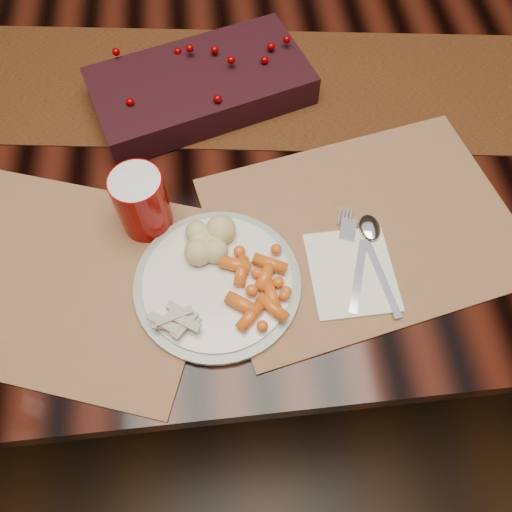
{
  "coord_description": "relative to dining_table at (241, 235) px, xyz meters",
  "views": [
    {
      "loc": [
        -0.03,
        -0.63,
        1.42
      ],
      "look_at": [
        0.01,
        -0.29,
        0.8
      ],
      "focal_mm": 35.0,
      "sensor_mm": 36.0,
      "label": 1
    }
  ],
  "objects": [
    {
      "name": "floor",
      "position": [
        0.0,
        0.0,
        -0.38
      ],
      "size": [
        5.0,
        5.0,
        0.0
      ],
      "primitive_type": "plane",
      "color": "black",
      "rests_on": "ground"
    },
    {
      "name": "dining_table",
      "position": [
        0.0,
        0.0,
        0.0
      ],
      "size": [
        1.8,
        1.0,
        0.75
      ],
      "primitive_type": "cube",
      "color": "black",
      "rests_on": "floor"
    },
    {
      "name": "table_runner",
      "position": [
        0.05,
        0.1,
        0.38
      ],
      "size": [
        1.53,
        0.51,
        0.0
      ],
      "primitive_type": "cube",
      "rotation": [
        0.0,
        0.0,
        -0.13
      ],
      "color": "#592A07",
      "rests_on": "dining_table"
    },
    {
      "name": "centerpiece",
      "position": [
        -0.05,
        0.07,
        0.42
      ],
      "size": [
        0.42,
        0.3,
        0.08
      ],
      "primitive_type": null,
      "rotation": [
        0.0,
        0.0,
        0.3
      ],
      "color": "black",
      "rests_on": "table_runner"
    },
    {
      "name": "placemat_main",
      "position": [
        0.18,
        -0.23,
        0.38
      ],
      "size": [
        0.53,
        0.43,
        0.0
      ],
      "primitive_type": "cube",
      "rotation": [
        0.0,
        0.0,
        0.21
      ],
      "color": "#955937",
      "rests_on": "dining_table"
    },
    {
      "name": "placemat_second",
      "position": [
        -0.29,
        -0.27,
        0.38
      ],
      "size": [
        0.53,
        0.46,
        0.0
      ],
      "primitive_type": "cube",
      "rotation": [
        0.0,
        0.0,
        -0.33
      ],
      "color": "#89604D",
      "rests_on": "dining_table"
    },
    {
      "name": "dinner_plate",
      "position": [
        -0.05,
        -0.31,
        0.39
      ],
      "size": [
        0.26,
        0.26,
        0.01
      ],
      "primitive_type": "cylinder",
      "rotation": [
        0.0,
        0.0,
        -0.08
      ],
      "color": "white",
      "rests_on": "placemat_main"
    },
    {
      "name": "baby_carrots",
      "position": [
        -0.01,
        -0.33,
        0.41
      ],
      "size": [
        0.13,
        0.11,
        0.02
      ],
      "primitive_type": null,
      "rotation": [
        0.0,
        0.0,
        0.13
      ],
      "color": "orange",
      "rests_on": "dinner_plate"
    },
    {
      "name": "mashed_potatoes",
      "position": [
        -0.06,
        -0.25,
        0.42
      ],
      "size": [
        0.09,
        0.08,
        0.04
      ],
      "primitive_type": null,
      "rotation": [
        0.0,
        0.0,
        -0.19
      ],
      "color": "#BEB683",
      "rests_on": "dinner_plate"
    },
    {
      "name": "turkey_shreds",
      "position": [
        -0.11,
        -0.36,
        0.4
      ],
      "size": [
        0.07,
        0.06,
        0.02
      ],
      "primitive_type": null,
      "rotation": [
        0.0,
        0.0,
        0.0
      ],
      "color": "#CAA894",
      "rests_on": "dinner_plate"
    },
    {
      "name": "napkin",
      "position": [
        0.15,
        -0.31,
        0.38
      ],
      "size": [
        0.13,
        0.15,
        0.0
      ],
      "primitive_type": "cube",
      "rotation": [
        0.0,
        0.0,
        0.02
      ],
      "color": "white",
      "rests_on": "placemat_main"
    },
    {
      "name": "fork",
      "position": [
        0.16,
        -0.3,
        0.39
      ],
      "size": [
        0.07,
        0.16,
        0.0
      ],
      "primitive_type": null,
      "rotation": [
        0.0,
        0.0,
        -0.33
      ],
      "color": "silver",
      "rests_on": "napkin"
    },
    {
      "name": "spoon",
      "position": [
        0.19,
        -0.3,
        0.39
      ],
      "size": [
        0.06,
        0.17,
        0.0
      ],
      "primitive_type": null,
      "rotation": [
        0.0,
        0.0,
        0.15
      ],
      "color": "#B8B8B8",
      "rests_on": "napkin"
    },
    {
      "name": "red_cup",
      "position": [
        -0.15,
        -0.19,
        0.43
      ],
      "size": [
        0.09,
        0.09,
        0.11
      ],
      "primitive_type": "cylinder",
      "rotation": [
        0.0,
        0.0,
        -0.21
      ],
      "color": "#840300",
      "rests_on": "placemat_main"
    }
  ]
}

